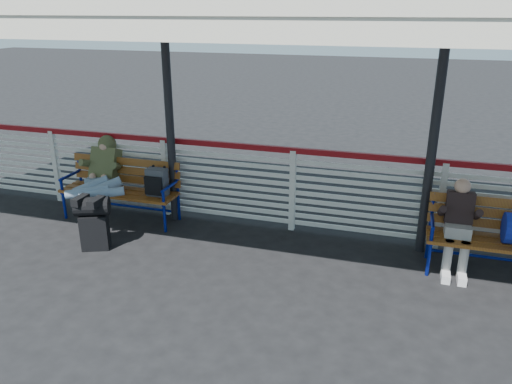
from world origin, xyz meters
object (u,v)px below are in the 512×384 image
(bench_left, at_px, (130,183))
(companion_person, at_px, (458,225))
(traveler_man, at_px, (99,183))
(luggage_stack, at_px, (94,221))

(bench_left, relative_size, companion_person, 1.57)
(bench_left, xyz_separation_m, companion_person, (4.61, -0.24, 0.02))
(traveler_man, bearing_deg, bench_left, 49.39)
(luggage_stack, xyz_separation_m, bench_left, (-0.04, 1.04, 0.18))
(traveler_man, relative_size, companion_person, 1.43)
(traveler_man, bearing_deg, companion_person, 1.34)
(companion_person, bearing_deg, bench_left, 177.06)
(bench_left, distance_m, traveler_man, 0.47)
(bench_left, bearing_deg, traveler_man, -130.61)
(companion_person, bearing_deg, traveler_man, -178.66)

